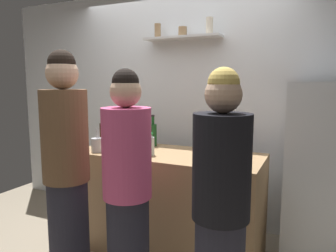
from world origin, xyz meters
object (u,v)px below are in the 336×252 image
person_pink_top (127,191)px  person_brown_jacket (67,173)px  refrigerator (324,175)px  wine_bottle_green_glass (153,134)px  utensil_holder (97,145)px  wine_bottle_amber_glass (103,134)px  wine_bottle_dark_glass (235,146)px  person_blonde (221,212)px  baking_pan (124,146)px  water_bottle_plastic (150,145)px

person_pink_top → person_brown_jacket: 0.51m
refrigerator → wine_bottle_green_glass: bearing=-175.4°
utensil_holder → wine_bottle_amber_glass: size_ratio=0.66×
wine_bottle_amber_glass → person_pink_top: 1.12m
wine_bottle_dark_glass → person_pink_top: 1.01m
wine_bottle_green_glass → person_pink_top: 1.10m
wine_bottle_amber_glass → wine_bottle_dark_glass: wine_bottle_amber_glass is taller
wine_bottle_dark_glass → person_brown_jacket: person_brown_jacket is taller
utensil_holder → person_pink_top: (0.67, -0.55, -0.17)m
refrigerator → person_blonde: bearing=-115.3°
baking_pan → person_pink_top: bearing=-56.2°
wine_bottle_green_glass → person_blonde: (1.01, -1.08, -0.23)m
wine_bottle_dark_glass → utensil_holder: bearing=-167.9°
water_bottle_plastic → utensil_holder: bearing=-170.3°
person_blonde → person_pink_top: bearing=-25.2°
baking_pan → person_brown_jacket: (0.02, -0.82, -0.05)m
utensil_holder → wine_bottle_green_glass: bearing=53.7°
baking_pan → person_brown_jacket: 0.82m
baking_pan → wine_bottle_green_glass: wine_bottle_green_glass is taller
water_bottle_plastic → wine_bottle_green_glass: bearing=113.9°
wine_bottle_dark_glass → baking_pan: bearing=-177.7°
baking_pan → wine_bottle_dark_glass: bearing=2.3°
utensil_holder → person_brown_jacket: bearing=-73.6°
person_pink_top → wine_bottle_green_glass: bearing=2.0°
utensil_holder → wine_bottle_green_glass: wine_bottle_green_glass is taller
person_brown_jacket → utensil_holder: bearing=86.9°
person_pink_top → person_blonde: bearing=-110.9°
water_bottle_plastic → person_brown_jacket: 0.78m
water_bottle_plastic → person_blonde: person_blonde is taller
water_bottle_plastic → person_brown_jacket: person_brown_jacket is taller
baking_pan → person_blonde: 1.46m
wine_bottle_amber_glass → water_bottle_plastic: size_ratio=1.71×
wine_bottle_dark_glass → water_bottle_plastic: (-0.71, -0.17, -0.02)m
wine_bottle_amber_glass → utensil_holder: bearing=-68.3°
wine_bottle_amber_glass → person_brown_jacket: (0.27, -0.82, -0.15)m
water_bottle_plastic → person_blonde: bearing=-39.9°
refrigerator → wine_bottle_dark_glass: 0.81m
wine_bottle_amber_glass → wine_bottle_green_glass: bearing=29.5°
baking_pan → wine_bottle_amber_glass: size_ratio=0.99×
refrigerator → utensil_holder: (-1.93, -0.60, 0.21)m
water_bottle_plastic → person_pink_top: (0.16, -0.64, -0.19)m
wine_bottle_green_glass → person_brown_jacket: 1.09m
refrigerator → person_brown_jacket: bearing=-145.6°
wine_bottle_green_glass → utensil_holder: bearing=-126.3°
wine_bottle_dark_glass → refrigerator: bearing=25.6°
person_blonde → utensil_holder: bearing=-44.5°
wine_bottle_green_glass → person_brown_jacket: bearing=-98.9°
wine_bottle_dark_glass → person_brown_jacket: (-1.05, -0.86, -0.13)m
utensil_holder → wine_bottle_dark_glass: (1.23, 0.26, 0.04)m
wine_bottle_green_glass → wine_bottle_amber_glass: bearing=-150.5°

